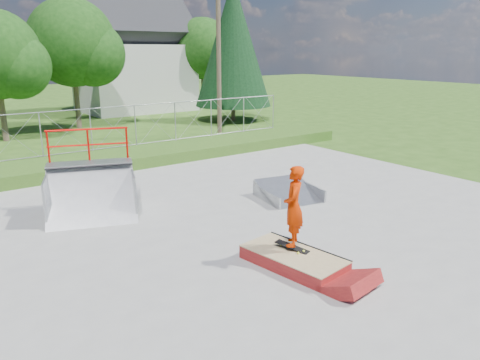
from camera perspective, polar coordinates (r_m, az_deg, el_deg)
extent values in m
plane|color=#2D5117|center=(11.90, -0.08, -7.32)|extent=(120.00, 120.00, 0.00)
cube|color=gray|center=(11.90, -0.08, -7.23)|extent=(20.00, 16.00, 0.04)
cube|color=#2D5117|center=(19.94, -16.49, 2.24)|extent=(24.00, 3.00, 0.50)
cube|color=maroon|center=(10.50, 6.52, -9.74)|extent=(1.40, 2.41, 0.32)
cube|color=tan|center=(10.43, 6.55, -8.89)|extent=(1.42, 2.43, 0.02)
cube|color=black|center=(10.60, 6.38, -8.14)|extent=(0.48, 0.82, 0.13)
imported|color=red|center=(10.27, 6.53, -3.56)|extent=(0.77, 0.76, 1.79)
cube|color=#B9B9B5|center=(38.18, -12.70, 12.03)|extent=(8.00, 6.00, 5.00)
cube|color=#28292D|center=(38.15, -13.02, 17.12)|extent=(8.40, 6.08, 6.08)
cylinder|color=brown|center=(25.11, -2.60, 14.13)|extent=(0.24, 0.24, 8.00)
cylinder|color=brown|center=(27.42, -26.89, 6.78)|extent=(0.30, 0.30, 2.45)
sphere|color=#153D10|center=(26.82, -25.57, 12.45)|extent=(3.36, 3.36, 3.36)
cylinder|color=brown|center=(30.38, -19.20, 8.63)|extent=(0.30, 0.30, 2.80)
sphere|color=#153D10|center=(30.21, -19.84, 15.49)|extent=(5.12, 5.12, 5.12)
sphere|color=#153D10|center=(29.90, -17.54, 14.46)|extent=(3.84, 3.84, 3.84)
cylinder|color=brown|center=(38.85, -4.51, 10.65)|extent=(0.30, 0.30, 2.62)
sphere|color=#153D10|center=(38.71, -4.62, 15.69)|extent=(4.80, 4.80, 4.80)
sphere|color=#153D10|center=(38.69, -2.94, 14.83)|extent=(3.60, 3.60, 3.60)
cylinder|color=brown|center=(38.75, -19.27, 9.44)|extent=(0.30, 0.30, 2.10)
sphere|color=#153D10|center=(38.59, -19.64, 13.46)|extent=(3.84, 3.84, 3.84)
sphere|color=#153D10|center=(38.37, -18.31, 12.85)|extent=(2.88, 2.88, 2.88)
cylinder|color=brown|center=(32.03, -0.82, 8.36)|extent=(0.28, 0.28, 1.20)
cone|color=black|center=(31.77, -0.85, 16.35)|extent=(5.04, 5.04, 8.10)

